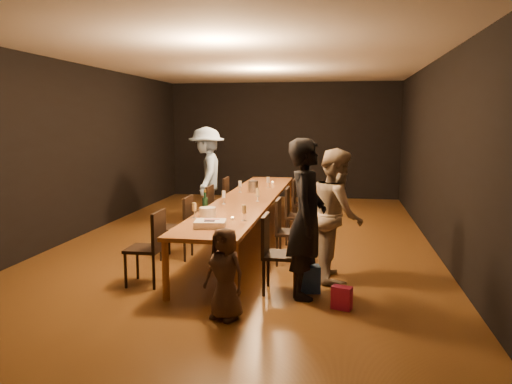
% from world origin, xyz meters
% --- Properties ---
extents(ground, '(10.00, 10.00, 0.00)m').
position_xyz_m(ground, '(0.00, 0.00, 0.00)').
color(ground, '#442711').
rests_on(ground, ground).
extents(room_shell, '(6.04, 10.04, 3.02)m').
position_xyz_m(room_shell, '(0.00, 0.00, 2.08)').
color(room_shell, black).
rests_on(room_shell, ground).
extents(table, '(0.90, 6.00, 0.75)m').
position_xyz_m(table, '(0.00, 0.00, 0.70)').
color(table, brown).
rests_on(table, ground).
extents(chair_right_0, '(0.42, 0.42, 0.93)m').
position_xyz_m(chair_right_0, '(0.85, -2.40, 0.47)').
color(chair_right_0, black).
rests_on(chair_right_0, ground).
extents(chair_right_1, '(0.42, 0.42, 0.93)m').
position_xyz_m(chair_right_1, '(0.85, -1.20, 0.47)').
color(chair_right_1, black).
rests_on(chair_right_1, ground).
extents(chair_right_2, '(0.42, 0.42, 0.93)m').
position_xyz_m(chair_right_2, '(0.85, 0.00, 0.47)').
color(chair_right_2, black).
rests_on(chair_right_2, ground).
extents(chair_right_3, '(0.42, 0.42, 0.93)m').
position_xyz_m(chair_right_3, '(0.85, 1.20, 0.47)').
color(chair_right_3, black).
rests_on(chair_right_3, ground).
extents(chair_left_0, '(0.42, 0.42, 0.93)m').
position_xyz_m(chair_left_0, '(-0.85, -2.40, 0.47)').
color(chair_left_0, black).
rests_on(chair_left_0, ground).
extents(chair_left_1, '(0.42, 0.42, 0.93)m').
position_xyz_m(chair_left_1, '(-0.85, -1.20, 0.47)').
color(chair_left_1, black).
rests_on(chair_left_1, ground).
extents(chair_left_2, '(0.42, 0.42, 0.93)m').
position_xyz_m(chair_left_2, '(-0.85, 0.00, 0.47)').
color(chair_left_2, black).
rests_on(chair_left_2, ground).
extents(chair_left_3, '(0.42, 0.42, 0.93)m').
position_xyz_m(chair_left_3, '(-0.85, 1.20, 0.47)').
color(chair_left_3, black).
rests_on(chair_left_3, ground).
extents(woman_birthday, '(0.49, 0.70, 1.83)m').
position_xyz_m(woman_birthday, '(1.15, -2.47, 0.92)').
color(woman_birthday, black).
rests_on(woman_birthday, ground).
extents(woman_tan, '(0.75, 0.90, 1.68)m').
position_xyz_m(woman_tan, '(1.48, -1.76, 0.84)').
color(woman_tan, '#BDA98E').
rests_on(woman_tan, ground).
extents(man_blue, '(0.92, 1.33, 1.89)m').
position_xyz_m(man_blue, '(-1.15, 1.60, 0.95)').
color(man_blue, '#94B9E6').
rests_on(man_blue, ground).
extents(child, '(0.55, 0.47, 0.96)m').
position_xyz_m(child, '(0.38, -3.29, 0.48)').
color(child, '#453126').
rests_on(child, ground).
extents(gift_bag_red, '(0.24, 0.18, 0.25)m').
position_xyz_m(gift_bag_red, '(1.56, -2.83, 0.13)').
color(gift_bag_red, '#C01C55').
rests_on(gift_bag_red, ground).
extents(gift_bag_blue, '(0.29, 0.23, 0.32)m').
position_xyz_m(gift_bag_blue, '(1.18, -2.35, 0.16)').
color(gift_bag_blue, '#234C98').
rests_on(gift_bag_blue, ground).
extents(birthday_cake, '(0.41, 0.35, 0.09)m').
position_xyz_m(birthday_cake, '(-0.01, -2.38, 0.79)').
color(birthday_cake, white).
rests_on(birthday_cake, table).
extents(plate_stack, '(0.24, 0.24, 0.12)m').
position_xyz_m(plate_stack, '(-0.23, -1.73, 0.81)').
color(plate_stack, white).
rests_on(plate_stack, table).
extents(champagne_bottle, '(0.10, 0.10, 0.33)m').
position_xyz_m(champagne_bottle, '(-0.32, -1.49, 0.92)').
color(champagne_bottle, black).
rests_on(champagne_bottle, table).
extents(ice_bucket, '(0.21, 0.21, 0.20)m').
position_xyz_m(ice_bucket, '(-0.03, 0.67, 0.85)').
color(ice_bucket, '#A3A3A7').
rests_on(ice_bucket, table).
extents(wineglass_0, '(0.06, 0.06, 0.21)m').
position_xyz_m(wineglass_0, '(-0.37, -1.86, 0.85)').
color(wineglass_0, beige).
rests_on(wineglass_0, table).
extents(wineglass_1, '(0.06, 0.06, 0.21)m').
position_xyz_m(wineglass_1, '(0.31, -1.92, 0.85)').
color(wineglass_1, beige).
rests_on(wineglass_1, table).
extents(wineglass_2, '(0.06, 0.06, 0.21)m').
position_xyz_m(wineglass_2, '(-0.25, -0.71, 0.85)').
color(wineglass_2, silver).
rests_on(wineglass_2, table).
extents(wineglass_3, '(0.06, 0.06, 0.21)m').
position_xyz_m(wineglass_3, '(0.22, -0.37, 0.85)').
color(wineglass_3, beige).
rests_on(wineglass_3, table).
extents(wineglass_4, '(0.06, 0.06, 0.21)m').
position_xyz_m(wineglass_4, '(-0.25, 0.57, 0.85)').
color(wineglass_4, silver).
rests_on(wineglass_4, table).
extents(wineglass_5, '(0.06, 0.06, 0.21)m').
position_xyz_m(wineglass_5, '(0.16, 1.24, 0.85)').
color(wineglass_5, silver).
rests_on(wineglass_5, table).
extents(tealight_near, '(0.05, 0.05, 0.03)m').
position_xyz_m(tealight_near, '(0.15, -1.88, 0.77)').
color(tealight_near, '#B2B7B2').
rests_on(tealight_near, table).
extents(tealight_mid, '(0.05, 0.05, 0.03)m').
position_xyz_m(tealight_mid, '(0.15, 0.10, 0.77)').
color(tealight_mid, '#B2B7B2').
rests_on(tealight_mid, table).
extents(tealight_far, '(0.05, 0.05, 0.03)m').
position_xyz_m(tealight_far, '(0.15, 1.90, 0.77)').
color(tealight_far, '#B2B7B2').
rests_on(tealight_far, table).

